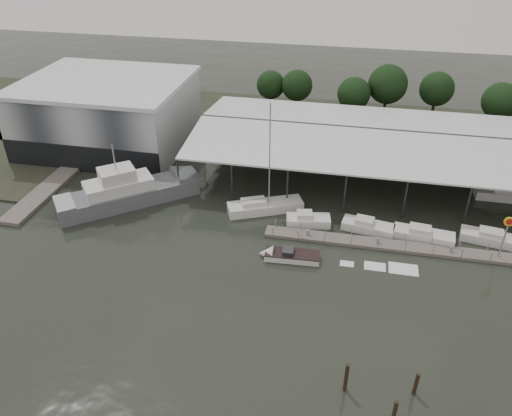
% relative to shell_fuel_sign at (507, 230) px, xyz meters
% --- Properties ---
extents(ground, '(200.00, 200.00, 0.00)m').
position_rel_shell_fuel_sign_xyz_m(ground, '(-27.00, -9.99, -3.93)').
color(ground, '#242921').
rests_on(ground, ground).
extents(land_strip_far, '(140.00, 30.00, 0.30)m').
position_rel_shell_fuel_sign_xyz_m(land_strip_far, '(-27.00, 32.01, -3.83)').
color(land_strip_far, '#34392A').
rests_on(land_strip_far, ground).
extents(land_strip_west, '(20.00, 40.00, 0.30)m').
position_rel_shell_fuel_sign_xyz_m(land_strip_west, '(-67.00, 20.01, -3.83)').
color(land_strip_west, '#34392A').
rests_on(land_strip_west, ground).
extents(storage_warehouse, '(24.50, 20.50, 10.50)m').
position_rel_shell_fuel_sign_xyz_m(storage_warehouse, '(-55.00, 19.95, 1.36)').
color(storage_warehouse, '#AEB4BA').
rests_on(storage_warehouse, ground).
extents(covered_boat_shed, '(58.24, 24.00, 6.96)m').
position_rel_shell_fuel_sign_xyz_m(covered_boat_shed, '(-10.00, 18.01, 2.20)').
color(covered_boat_shed, white).
rests_on(covered_boat_shed, ground).
extents(trawler_dock, '(3.00, 18.00, 0.50)m').
position_rel_shell_fuel_sign_xyz_m(trawler_dock, '(-57.00, 4.01, -3.68)').
color(trawler_dock, slate).
rests_on(trawler_dock, ground).
extents(floating_dock, '(28.00, 2.00, 1.40)m').
position_rel_shell_fuel_sign_xyz_m(floating_dock, '(-12.00, 0.01, -3.72)').
color(floating_dock, slate).
rests_on(floating_dock, ground).
extents(shell_fuel_sign, '(1.10, 0.18, 5.55)m').
position_rel_shell_fuel_sign_xyz_m(shell_fuel_sign, '(0.00, 0.00, 0.00)').
color(shell_fuel_sign, gray).
rests_on(shell_fuel_sign, ground).
extents(grey_trawler, '(17.21, 15.13, 8.84)m').
position_rel_shell_fuel_sign_xyz_m(grey_trawler, '(-44.65, 3.25, -2.35)').
color(grey_trawler, slate).
rests_on(grey_trawler, ground).
extents(white_sailboat, '(9.72, 6.24, 14.55)m').
position_rel_shell_fuel_sign_xyz_m(white_sailboat, '(-27.13, 4.68, -3.26)').
color(white_sailboat, white).
rests_on(white_sailboat, ground).
extents(speedboat_underway, '(17.70, 3.04, 2.00)m').
position_rel_shell_fuel_sign_xyz_m(speedboat_underway, '(-22.77, -4.49, -3.53)').
color(speedboat_underway, white).
rests_on(speedboat_underway, ground).
extents(moored_cruiser_0, '(5.58, 3.07, 1.70)m').
position_rel_shell_fuel_sign_xyz_m(moored_cruiser_0, '(-21.34, 2.76, -3.31)').
color(moored_cruiser_0, white).
rests_on(moored_cruiser_0, ground).
extents(moored_cruiser_1, '(6.38, 3.25, 1.70)m').
position_rel_shell_fuel_sign_xyz_m(moored_cruiser_1, '(-14.19, 2.84, -3.31)').
color(moored_cruiser_1, white).
rests_on(moored_cruiser_1, ground).
extents(moored_cruiser_2, '(7.11, 3.08, 1.70)m').
position_rel_shell_fuel_sign_xyz_m(moored_cruiser_2, '(-7.84, 2.35, -3.31)').
color(moored_cruiser_2, white).
rests_on(moored_cruiser_2, ground).
extents(moored_cruiser_3, '(7.72, 3.48, 1.70)m').
position_rel_shell_fuel_sign_xyz_m(moored_cruiser_3, '(0.11, 3.23, -3.31)').
color(moored_cruiser_3, white).
rests_on(moored_cruiser_3, ground).
extents(horizon_tree_line, '(64.52, 10.34, 10.07)m').
position_rel_shell_fuel_sign_xyz_m(horizon_tree_line, '(-3.63, 37.92, 1.81)').
color(horizon_tree_line, black).
rests_on(horizon_tree_line, ground).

